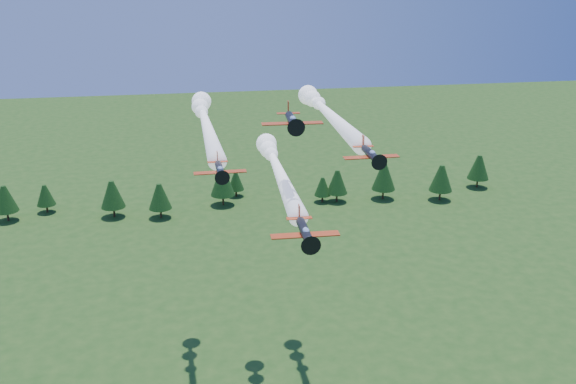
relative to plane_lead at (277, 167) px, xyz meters
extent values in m
cylinder|color=black|center=(-0.73, -25.91, 0.00)|extent=(1.30, 6.12, 1.13)
cone|color=black|center=(-0.83, -29.46, 0.00)|extent=(1.16, 1.05, 1.13)
cone|color=black|center=(-0.85, -30.14, 0.00)|extent=(0.51, 0.52, 0.50)
cylinder|color=black|center=(-0.86, -30.33, 0.00)|extent=(2.37, 0.11, 2.37)
cube|color=red|center=(-0.74, -26.36, -0.36)|extent=(8.39, 1.76, 0.14)
cube|color=red|center=(-0.62, -21.91, 0.06)|extent=(3.30, 1.05, 0.08)
cube|color=red|center=(-0.62, -21.79, 0.96)|extent=(0.13, 1.07, 1.64)
ellipsoid|color=#94B3E5|center=(-0.76, -26.93, 0.45)|extent=(0.85, 1.38, 0.70)
sphere|color=white|center=(0.20, 7.05, 0.00)|extent=(2.30, 2.30, 2.30)
sphere|color=white|center=(0.31, 11.08, 0.00)|extent=(3.00, 3.00, 3.00)
sphere|color=white|center=(0.43, 15.11, 0.00)|extent=(3.70, 3.70, 3.70)
cylinder|color=black|center=(-10.12, -17.07, 5.56)|extent=(0.99, 4.93, 0.91)
cone|color=black|center=(-10.08, -19.94, 5.56)|extent=(0.92, 0.83, 0.91)
cone|color=black|center=(-10.07, -20.48, 5.56)|extent=(0.41, 0.42, 0.40)
cylinder|color=black|center=(-10.07, -20.64, 5.56)|extent=(1.91, 0.07, 1.91)
cube|color=red|center=(-10.12, -17.44, 5.26)|extent=(6.75, 1.34, 0.11)
cube|color=red|center=(-10.18, -13.84, 5.60)|extent=(2.65, 0.82, 0.06)
cube|color=red|center=(-10.18, -13.75, 6.33)|extent=(0.10, 0.87, 1.32)
ellipsoid|color=#94B3E5|center=(-10.11, -17.89, 5.92)|extent=(0.67, 1.10, 0.57)
sphere|color=white|center=(-10.68, 17.49, 5.56)|extent=(2.30, 2.30, 2.30)
sphere|color=white|center=(-10.75, 21.87, 5.56)|extent=(3.00, 3.00, 3.00)
sphere|color=white|center=(-10.82, 26.24, 5.56)|extent=(3.70, 3.70, 3.70)
cylinder|color=black|center=(9.53, -18.28, 6.99)|extent=(1.02, 5.36, 0.99)
cone|color=black|center=(9.52, -21.40, 6.99)|extent=(1.00, 0.90, 0.99)
cone|color=black|center=(9.51, -22.00, 6.99)|extent=(0.44, 0.45, 0.44)
cylinder|color=black|center=(9.51, -22.17, 6.99)|extent=(2.08, 0.05, 2.08)
cube|color=red|center=(9.53, -18.68, 6.67)|extent=(7.35, 1.37, 0.12)
cube|color=red|center=(9.55, -14.76, 7.04)|extent=(2.88, 0.86, 0.07)
cube|color=red|center=(9.55, -14.66, 7.83)|extent=(0.09, 0.94, 1.44)
ellipsoid|color=#94B3E5|center=(9.53, -19.17, 7.38)|extent=(0.72, 1.19, 0.62)
sphere|color=white|center=(9.68, 14.39, 6.99)|extent=(2.30, 2.30, 2.30)
sphere|color=white|center=(9.70, 18.45, 6.99)|extent=(3.00, 3.00, 3.00)
sphere|color=white|center=(9.72, 22.51, 6.99)|extent=(3.70, 3.70, 3.70)
cylinder|color=black|center=(0.28, -11.54, 10.32)|extent=(1.43, 6.15, 1.13)
cone|color=black|center=(0.10, -15.10, 10.32)|extent=(1.18, 1.07, 1.13)
cone|color=black|center=(0.07, -15.78, 10.32)|extent=(0.52, 0.53, 0.50)
cylinder|color=black|center=(0.06, -15.97, 10.32)|extent=(2.37, 0.16, 2.37)
cube|color=red|center=(0.26, -11.99, 9.96)|extent=(8.43, 1.94, 0.14)
cube|color=red|center=(0.48, -7.54, 10.38)|extent=(3.32, 1.12, 0.08)
cube|color=red|center=(0.48, -7.42, 11.28)|extent=(0.16, 1.08, 1.64)
ellipsoid|color=#94B3E5|center=(0.23, -12.56, 10.77)|extent=(0.88, 1.40, 0.71)
cylinder|color=#382314|center=(-35.57, 88.51, -39.30)|extent=(0.60, 0.60, 3.14)
cone|color=#133811|center=(-35.57, 88.51, -33.70)|extent=(7.18, 7.18, 8.07)
cylinder|color=#382314|center=(66.00, 85.63, -39.26)|extent=(0.60, 0.60, 3.23)
cone|color=#133811|center=(66.00, 85.63, -33.50)|extent=(7.37, 7.37, 8.29)
cylinder|color=#382314|center=(-2.69, 93.07, -39.20)|extent=(0.60, 0.60, 3.34)
cone|color=#133811|center=(-2.69, 93.07, -33.25)|extent=(7.62, 7.62, 8.58)
cylinder|color=#382314|center=(-55.96, 95.80, -39.65)|extent=(0.60, 0.60, 2.44)
cone|color=#133811|center=(-55.96, 95.80, -35.30)|extent=(5.57, 5.57, 6.26)
cylinder|color=#382314|center=(-66.11, 90.63, -39.35)|extent=(0.60, 0.60, 3.04)
cone|color=#133811|center=(-66.11, 90.63, -33.93)|extent=(6.94, 6.94, 7.80)
cylinder|color=#382314|center=(83.27, 95.12, -39.31)|extent=(0.60, 0.60, 3.13)
cone|color=#133811|center=(83.27, 95.12, -33.72)|extent=(7.15, 7.15, 8.05)
cylinder|color=#382314|center=(33.11, 89.77, -39.42)|extent=(0.60, 0.60, 2.90)
cone|color=#133811|center=(33.11, 89.77, -34.25)|extent=(6.62, 6.62, 7.44)
cylinder|color=#382314|center=(28.53, 90.24, -39.74)|extent=(0.60, 0.60, 2.27)
cone|color=#133811|center=(28.53, 90.24, -35.69)|extent=(5.18, 5.18, 5.83)
cylinder|color=#382314|center=(2.09, 100.29, -39.72)|extent=(0.60, 0.60, 2.30)
cone|color=#133811|center=(2.09, 100.29, -35.62)|extent=(5.26, 5.26, 5.91)
cylinder|color=#382314|center=(48.39, 89.76, -39.22)|extent=(0.60, 0.60, 3.30)
cone|color=#133811|center=(48.39, 89.76, -33.33)|extent=(7.55, 7.55, 8.49)
cylinder|color=#382314|center=(-21.79, 85.45, -39.39)|extent=(0.60, 0.60, 2.96)
cone|color=#133811|center=(-21.79, 85.45, -34.10)|extent=(6.77, 6.77, 7.62)
camera|label=1|loc=(-14.94, -95.88, 30.37)|focal=40.00mm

